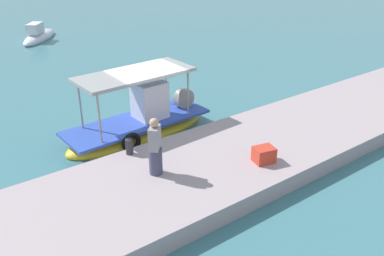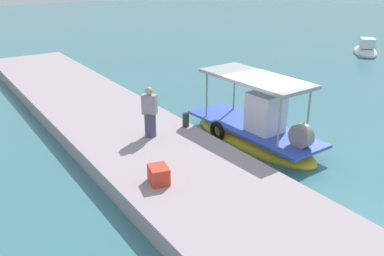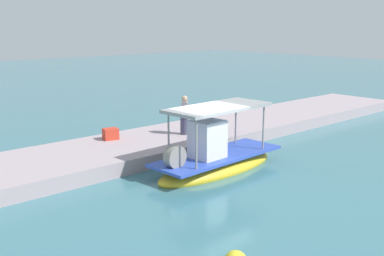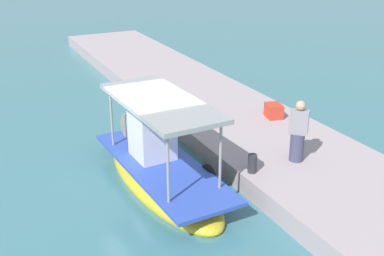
{
  "view_description": "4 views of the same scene",
  "coord_description": "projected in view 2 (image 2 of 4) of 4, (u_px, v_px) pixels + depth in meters",
  "views": [
    {
      "loc": [
        -7.13,
        -12.63,
        6.96
      ],
      "look_at": [
        0.2,
        -2.7,
        1.08
      ],
      "focal_mm": 38.63,
      "sensor_mm": 36.0,
      "label": 1
    },
    {
      "loc": [
        9.98,
        -9.87,
        6.18
      ],
      "look_at": [
        -1.24,
        -2.34,
        0.76
      ],
      "focal_mm": 38.83,
      "sensor_mm": 36.0,
      "label": 2
    },
    {
      "loc": [
        11.5,
        11.78,
        5.4
      ],
      "look_at": [
        -0.75,
        -1.97,
        1.29
      ],
      "focal_mm": 43.46,
      "sensor_mm": 36.0,
      "label": 3
    },
    {
      "loc": [
        -11.26,
        4.26,
        6.5
      ],
      "look_at": [
        0.18,
        -1.43,
        1.21
      ],
      "focal_mm": 44.64,
      "sensor_mm": 36.0,
      "label": 4
    }
  ],
  "objects": [
    {
      "name": "cargo_crate",
      "position": [
        159.0,
        175.0,
        11.26
      ],
      "size": [
        0.72,
        0.63,
        0.48
      ],
      "primitive_type": "cube",
      "rotation": [
        0.0,
        0.0,
        2.9
      ],
      "color": "red",
      "rests_on": "dock_quay"
    },
    {
      "name": "main_fishing_boat",
      "position": [
        254.0,
        131.0,
        15.11
      ],
      "size": [
        5.85,
        2.17,
        2.82
      ],
      "color": "gold",
      "rests_on": "ground_plane"
    },
    {
      "name": "mooring_bollard",
      "position": [
        186.0,
        120.0,
        15.12
      ],
      "size": [
        0.24,
        0.24,
        0.51
      ],
      "primitive_type": "cylinder",
      "color": "#2D2D33",
      "rests_on": "dock_quay"
    },
    {
      "name": "dock_quay",
      "position": [
        169.0,
        166.0,
        12.91
      ],
      "size": [
        36.0,
        4.3,
        0.56
      ],
      "primitive_type": "cube",
      "color": "#A7959B",
      "rests_on": "ground_plane"
    },
    {
      "name": "fisherman_near_bollard",
      "position": [
        150.0,
        114.0,
        14.1
      ],
      "size": [
        0.55,
        0.55,
        1.75
      ],
      "color": "#42435D",
      "rests_on": "dock_quay"
    },
    {
      "name": "ground_plane",
      "position": [
        264.0,
        144.0,
        15.09
      ],
      "size": [
        120.0,
        120.0,
        0.0
      ],
      "primitive_type": "plane",
      "color": "teal"
    },
    {
      "name": "moored_boat_near",
      "position": [
        365.0,
        51.0,
        29.82
      ],
      "size": [
        3.69,
        3.77,
        1.42
      ],
      "color": "silver",
      "rests_on": "ground_plane"
    }
  ]
}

